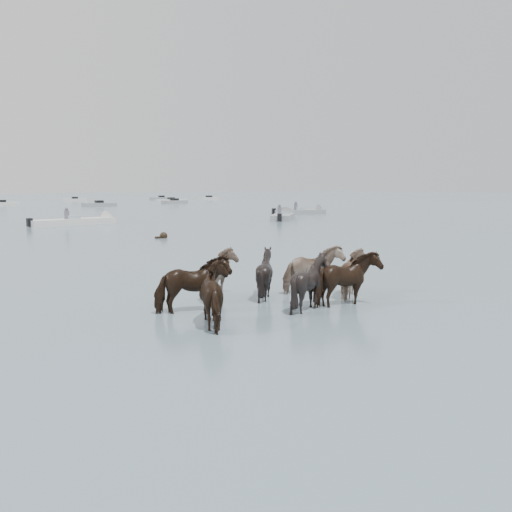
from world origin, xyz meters
TOP-DOWN VIEW (x-y plane):
  - ground at (0.00, 0.00)m, footprint 400.00×400.00m
  - pony_herd at (-1.01, 1.66)m, footprint 6.13×3.96m
  - swimming_pony at (4.60, 18.52)m, footprint 0.72×0.44m
  - motorboat_c at (4.74, 31.54)m, footprint 6.97×2.35m
  - motorboat_d at (21.14, 27.54)m, footprint 5.31×5.20m
  - motorboat_e at (27.90, 32.06)m, footprint 6.03×3.33m

SIDE VIEW (x-z plane):
  - ground at x=0.00m, z-range 0.00..0.00m
  - swimming_pony at x=4.60m, z-range -0.12..0.32m
  - motorboat_c at x=4.74m, z-range -0.74..1.18m
  - motorboat_d at x=21.14m, z-range -0.74..1.18m
  - motorboat_e at x=27.90m, z-range -0.74..1.18m
  - pony_herd at x=-1.01m, z-range -0.14..1.32m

